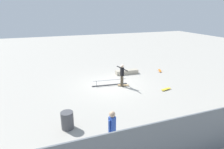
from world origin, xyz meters
TOP-DOWN VIEW (x-y plane):
  - ground_plane at (0.00, 0.00)m, footprint 60.00×60.00m
  - grind_rail at (0.26, -0.01)m, footprint 2.69×0.52m
  - skate_ledge at (-2.04, -1.98)m, footprint 2.01×0.64m
  - skater_main at (-0.49, 0.57)m, footprint 0.30×1.35m
  - skateboard_main at (-0.62, 0.50)m, footprint 0.82×0.46m
  - bystander_blue_shirt at (2.49, 6.60)m, footprint 0.38×0.28m
  - loose_skateboard_yellow at (-3.17, 2.24)m, footprint 0.82×0.38m
  - loose_skateboard_orange at (-5.19, -1.61)m, footprint 0.53×0.81m
  - trash_bin at (3.97, 4.49)m, footprint 0.59×0.59m
  - back_fence at (0.00, 8.06)m, footprint 24.00×0.06m

SIDE VIEW (x-z plane):
  - ground_plane at x=0.00m, z-range 0.00..0.00m
  - skateboard_main at x=-0.62m, z-range 0.03..0.12m
  - loose_skateboard_yellow at x=-3.17m, z-range 0.03..0.12m
  - loose_skateboard_orange at x=-5.19m, z-range 0.03..0.12m
  - skate_ledge at x=-2.04m, z-range 0.00..0.36m
  - grind_rail at x=0.26m, z-range -0.03..0.40m
  - trash_bin at x=3.97m, z-range 0.00..0.85m
  - back_fence at x=0.00m, z-range 0.00..1.93m
  - skater_main at x=-0.49m, z-range 0.14..1.83m
  - bystander_blue_shirt at x=2.49m, z-range 0.11..1.85m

